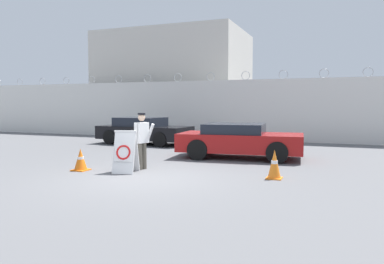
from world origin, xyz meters
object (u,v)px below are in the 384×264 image
at_px(security_guard, 142,138).
at_px(traffic_cone_mid, 81,160).
at_px(parked_car_front_coupe, 144,130).
at_px(parked_car_rear_sedan, 239,140).
at_px(traffic_cone_near, 274,164).
at_px(barricade_sign, 125,152).

relative_size(security_guard, traffic_cone_mid, 2.63).
height_order(parked_car_front_coupe, parked_car_rear_sedan, parked_car_front_coupe).
height_order(traffic_cone_near, parked_car_rear_sedan, parked_car_rear_sedan).
relative_size(security_guard, parked_car_front_coupe, 0.36).
xyz_separation_m(traffic_cone_near, parked_car_front_coupe, (-7.25, 6.27, 0.28)).
xyz_separation_m(security_guard, parked_car_rear_sedan, (2.09, 3.32, -0.27)).
bearing_deg(barricade_sign, parked_car_front_coupe, 103.56).
xyz_separation_m(traffic_cone_near, traffic_cone_mid, (-5.43, -0.83, -0.06)).
height_order(security_guard, parked_car_front_coupe, security_guard).
xyz_separation_m(barricade_sign, security_guard, (0.18, 0.63, 0.32)).
distance_m(traffic_cone_mid, parked_car_rear_sedan, 5.53).
bearing_deg(traffic_cone_mid, parked_car_rear_sedan, 48.42).
height_order(barricade_sign, traffic_cone_mid, barricade_sign).
distance_m(barricade_sign, traffic_cone_near, 4.09).
bearing_deg(security_guard, parked_car_front_coupe, 42.32).
distance_m(security_guard, traffic_cone_mid, 1.87).
height_order(security_guard, parked_car_rear_sedan, security_guard).
xyz_separation_m(barricade_sign, parked_car_front_coupe, (-3.22, 6.92, 0.06)).
bearing_deg(traffic_cone_near, parked_car_front_coupe, 139.17).
height_order(traffic_cone_mid, parked_car_front_coupe, parked_car_front_coupe).
bearing_deg(parked_car_rear_sedan, barricade_sign, -125.03).
distance_m(security_guard, parked_car_rear_sedan, 3.93).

